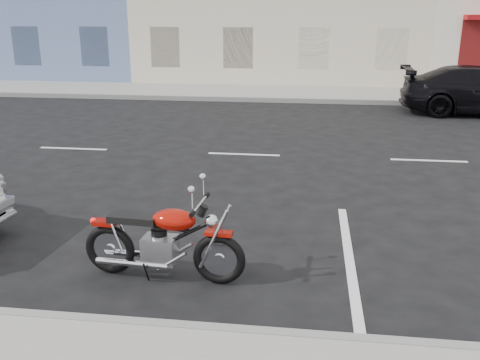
# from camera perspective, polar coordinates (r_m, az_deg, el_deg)

# --- Properties ---
(ground) EXTENTS (120.00, 120.00, 0.00)m
(ground) POSITION_cam_1_polar(r_m,az_deg,el_deg) (11.88, 10.04, 2.38)
(ground) COLOR black
(ground) RESTS_ON ground
(sidewalk_far) EXTENTS (80.00, 3.40, 0.15)m
(sidewalk_far) POSITION_cam_1_polar(r_m,az_deg,el_deg) (20.85, -4.94, 9.41)
(sidewalk_far) COLOR gray
(sidewalk_far) RESTS_ON ground
(curb_far) EXTENTS (80.00, 0.12, 0.16)m
(curb_far) POSITION_cam_1_polar(r_m,az_deg,el_deg) (19.21, -6.02, 8.67)
(curb_far) COLOR gray
(curb_far) RESTS_ON ground
(motorcycle) EXTENTS (2.00, 0.66, 1.00)m
(motorcycle) POSITION_cam_1_polar(r_m,az_deg,el_deg) (6.26, -2.02, -7.29)
(motorcycle) COLOR black
(motorcycle) RESTS_ON ground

